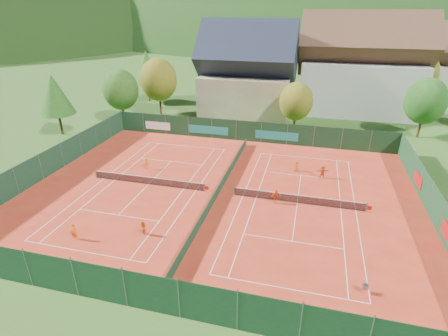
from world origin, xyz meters
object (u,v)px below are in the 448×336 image
Objects in this scene: player_left_near at (74,232)px; player_right_far_b at (322,172)px; chalet at (248,76)px; ball_hopper at (366,286)px; player_left_far at (147,163)px; player_right_far_a at (296,166)px; player_right_near at (276,196)px; player_left_mid at (143,228)px; hotel_block_a at (361,71)px; hotel_block_b at (435,71)px.

player_right_far_b reaches higher than player_left_near.
chalet is 44.45m from ball_hopper.
player_left_far is (-23.16, 14.65, 0.15)m from ball_hopper.
player_left_far is 1.12× the size of player_right_far_a.
player_right_near reaches higher than player_right_far_a.
player_right_near is at bearing 73.82° from player_left_mid.
player_left_mid is 1.06× the size of player_right_far_a.
player_left_far is at bearing 149.92° from player_left_mid.
ball_hopper is at bearing 87.63° from player_right_far_b.
player_left_mid is at bearing 13.14° from player_left_near.
ball_hopper is 22.76m from player_left_near.
chalet is at bearing -162.47° from hotel_block_a.
player_left_near is 0.99× the size of player_right_near.
player_right_near is (8.90, -30.52, -5.87)m from chalet.
player_left_near is at bearing -124.37° from player_left_mid.
player_right_far_b is (13.31, -23.60, -5.86)m from chalet.
player_right_near is 8.15m from player_right_far_a.
player_right_far_b is at bearing 175.16° from player_left_far.
player_left_far reaches higher than player_right_far_a.
player_right_near is 0.98× the size of player_right_far_b.
chalet is at bearing 111.57° from ball_hopper.
chalet is 35.85m from hotel_block_b.
hotel_block_b is 50.96m from player_right_near.
hotel_block_b is at bearing 38.30° from player_right_near.
player_left_near is at bearing -118.75° from hotel_block_a.
player_right_far_b reaches higher than player_left_far.
ball_hopper is 0.53× the size of player_right_near.
player_left_far reaches higher than ball_hopper.
hotel_block_b is 42.84m from player_right_far_b.
player_right_far_a is at bearing -65.28° from chalet.
player_right_far_b is at bearing -60.57° from chalet.
player_right_far_a is (-5.83, 18.44, 0.08)m from ball_hopper.
chalet is 32.33m from player_right_near.
hotel_block_b is (33.00, 14.00, -0.01)m from chalet.
chalet is 0.94× the size of hotel_block_b.
hotel_block_b is 11.55× the size of player_left_near.
player_left_mid is at bearing -91.93° from chalet.
hotel_block_a is 15.26× the size of player_left_far.
hotel_block_b reaches higher than player_right_near.
player_left_near is at bearing 30.74° from player_right_far_a.
ball_hopper is at bearing 135.26° from player_left_far.
player_right_near is 8.21m from player_right_far_b.
chalet is 12.82× the size of player_right_far_a.
player_left_mid is (-34.30, -52.65, -5.95)m from hotel_block_b.
ball_hopper is 27.40m from player_left_far.
hotel_block_b is at bearing 22.99° from chalet.
player_left_near is 1.18× the size of player_right_far_a.
hotel_block_a is at bearing 54.04° from player_left_near.
player_left_mid is 20.98m from player_right_far_b.
player_left_far is at bearing 141.83° from player_right_near.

